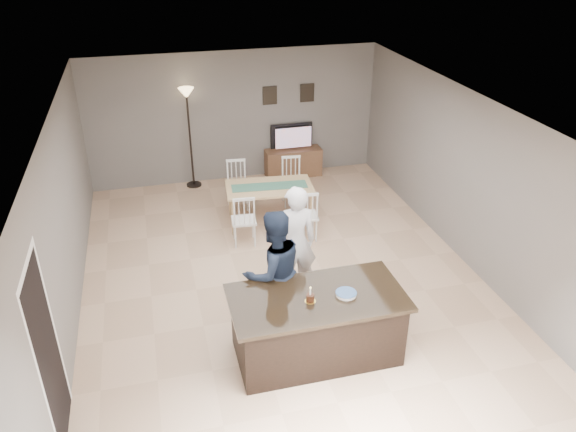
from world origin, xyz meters
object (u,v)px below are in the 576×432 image
object	(u,v)px
tv_console	(293,163)
man	(274,272)
birthday_cake	(310,298)
dining_table	(270,193)
kitchen_island	(317,325)
woman	(295,242)
plate_stack	(346,294)
floor_lamp	(188,111)
television	(292,137)

from	to	relation	value
tv_console	man	distance (m)	5.18
birthday_cake	dining_table	bearing A→B (deg)	84.68
kitchen_island	woman	world-z (taller)	woman
birthday_cake	dining_table	world-z (taller)	birthday_cake
man	birthday_cake	bearing A→B (deg)	95.26
kitchen_island	man	size ratio (longest dim) A/B	1.23
tv_console	woman	distance (m)	4.40
plate_stack	dining_table	xyz separation A→B (m)	(-0.12, 3.68, -0.32)
kitchen_island	floor_lamp	world-z (taller)	floor_lamp
tv_console	plate_stack	size ratio (longest dim) A/B	4.64
dining_table	floor_lamp	bearing A→B (deg)	126.32
television	dining_table	xyz separation A→B (m)	(-0.97, -2.03, -0.26)
birthday_cake	dining_table	distance (m)	3.72
plate_stack	dining_table	bearing A→B (deg)	91.81
woman	plate_stack	size ratio (longest dim) A/B	6.76
tv_console	birthday_cake	distance (m)	5.83
tv_console	man	size ratio (longest dim) A/B	0.68
dining_table	television	bearing A→B (deg)	69.88
television	dining_table	distance (m)	2.27
man	birthday_cake	size ratio (longest dim) A/B	8.39
woman	man	bearing A→B (deg)	56.17
kitchen_island	dining_table	size ratio (longest dim) A/B	1.15
plate_stack	man	bearing A→B (deg)	134.57
television	birthday_cake	distance (m)	5.87
plate_stack	floor_lamp	bearing A→B (deg)	102.94
plate_stack	kitchen_island	bearing A→B (deg)	169.26
television	floor_lamp	bearing A→B (deg)	1.33
kitchen_island	woman	distance (m)	1.42
tv_console	television	bearing A→B (deg)	90.00
man	kitchen_island	bearing A→B (deg)	105.12
kitchen_island	man	world-z (taller)	man
kitchen_island	birthday_cake	world-z (taller)	birthday_cake
man	plate_stack	bearing A→B (deg)	119.91
kitchen_island	television	distance (m)	5.78
birthday_cake	television	bearing A→B (deg)	77.05
kitchen_island	birthday_cake	xyz separation A→B (m)	(-0.11, -0.08, 0.49)
tv_console	floor_lamp	distance (m)	2.52
tv_console	plate_stack	bearing A→B (deg)	-98.63
kitchen_island	birthday_cake	bearing A→B (deg)	-146.43
television	plate_stack	distance (m)	5.77
television	woman	size ratio (longest dim) A/B	0.52
tv_console	plate_stack	xyz separation A→B (m)	(-0.86, -5.64, 0.62)
man	dining_table	distance (m)	3.01
woman	television	bearing A→B (deg)	-103.49
floor_lamp	kitchen_island	bearing A→B (deg)	-80.31
kitchen_island	man	xyz separation A→B (m)	(-0.39, 0.68, 0.42)
birthday_cake	man	bearing A→B (deg)	109.92
kitchen_island	man	bearing A→B (deg)	119.78
birthday_cake	floor_lamp	distance (m)	5.77
television	man	bearing A→B (deg)	72.25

